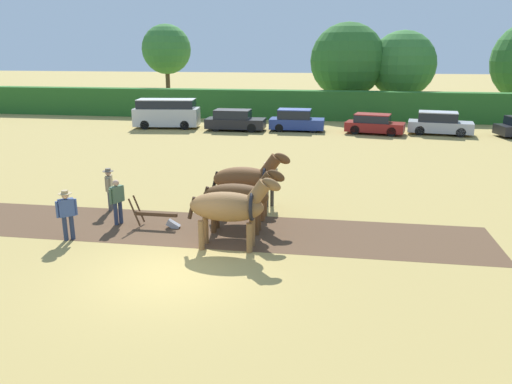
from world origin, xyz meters
The scene contains 19 objects.
ground_plane centered at (0.00, 0.00, 0.00)m, with size 240.00×240.00×0.00m, color #A88E4C.
plowed_furrow_strip centered at (-2.42, 3.44, 0.00)m, with size 23.63×3.32×0.01m, color brown.
hedgerow centered at (0.00, 31.40, 1.23)m, with size 68.37×1.49×2.46m, color #286023.
tree_far_left centered at (-13.13, 38.22, 5.82)m, with size 4.91×4.91×8.30m.
tree_left centered at (4.90, 36.65, 4.83)m, with size 6.88×6.88×8.27m.
tree_center_left centered at (9.90, 37.06, 4.49)m, with size 6.08×6.08×7.54m.
draft_horse_lead_left centered at (1.25, 2.03, 1.31)m, with size 2.90×0.95×2.33m.
draft_horse_lead_right centered at (1.24, 3.46, 1.23)m, with size 2.84×0.86×2.23m.
draft_horse_trail_left centered at (1.23, 4.90, 1.41)m, with size 2.88×0.96×2.49m.
plow centered at (-1.52, 3.44, 0.32)m, with size 1.72×0.46×1.13m.
farmer_at_plow centered at (-3.04, 3.51, 0.91)m, with size 0.37×0.60×1.58m.
farmer_beside_team centered at (1.83, 6.38, 1.08)m, with size 0.57×0.47×1.81m.
farmer_onlooker_left centered at (-3.95, 1.85, 0.94)m, with size 0.51×0.45×1.63m.
farmer_onlooker_right centered at (-4.00, 4.95, 0.92)m, with size 0.40×0.61×1.60m.
parked_van centered at (-8.70, 24.93, 1.12)m, with size 5.09×2.57×2.19m.
parked_car_left centered at (-3.30, 24.50, 0.74)m, with size 4.36×1.83×1.54m.
parked_car_center_left centered at (1.23, 25.08, 0.76)m, with size 3.99×1.79×1.59m.
parked_car_center centered at (6.84, 24.57, 0.69)m, with size 4.32×2.52×1.42m.
parked_car_center_right centered at (11.38, 25.08, 0.77)m, with size 4.58×2.47×1.60m.
Camera 1 is at (4.32, -11.81, 5.83)m, focal length 35.00 mm.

